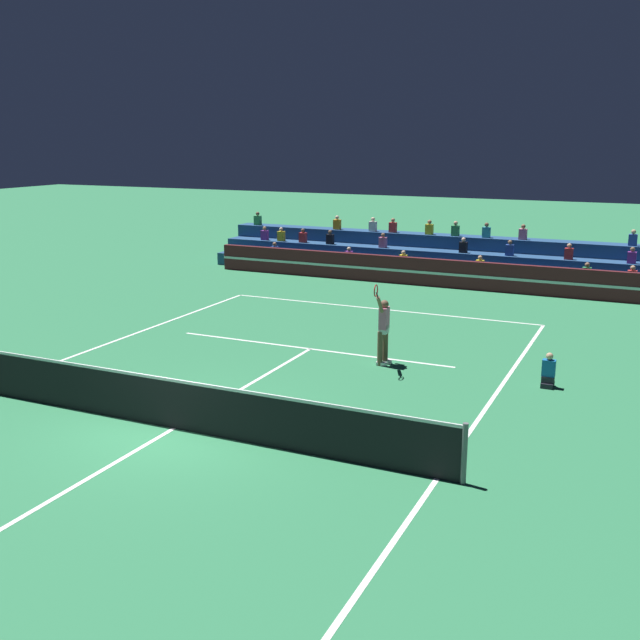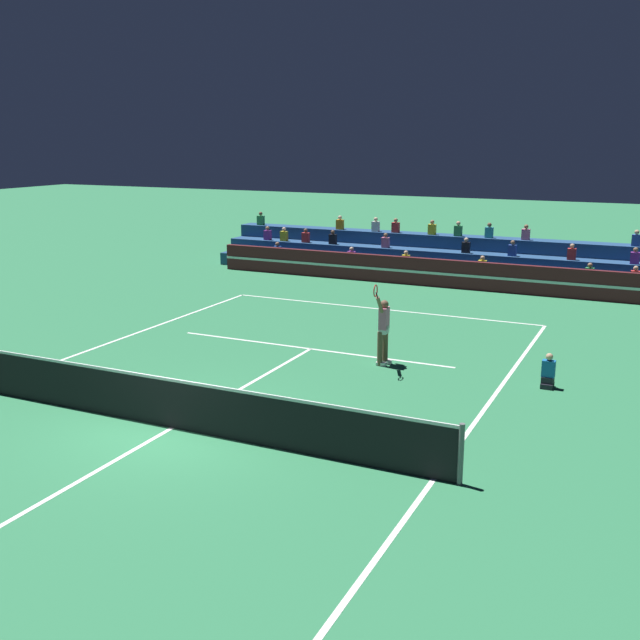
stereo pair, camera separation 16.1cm
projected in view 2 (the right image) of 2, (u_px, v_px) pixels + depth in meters
The scene contains 8 objects.
ground_plane at pixel (173, 428), 15.20m from camera, with size 120.00×120.00×0.00m, color #2D7A4C.
court_lines at pixel (173, 428), 15.20m from camera, with size 11.10×23.90×0.01m.
tennis_net at pixel (171, 403), 15.07m from camera, with size 12.00×0.10×1.10m.
sponsor_banner_wall at pixel (422, 272), 29.61m from camera, with size 18.00×0.26×1.10m.
bleacher_stand at pixel (441, 260), 31.81m from camera, with size 19.90×2.85×2.28m.
ball_kid_courtside at pixel (548, 374), 17.56m from camera, with size 0.30×0.36×0.84m.
tennis_player at pixel (383, 328), 19.17m from camera, with size 0.33×1.31×2.33m.
tennis_ball at pixel (405, 433), 14.87m from camera, with size 0.07×0.07×0.07m, color #C6DB33.
Camera 2 is at (8.79, -11.60, 5.76)m, focal length 42.00 mm.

